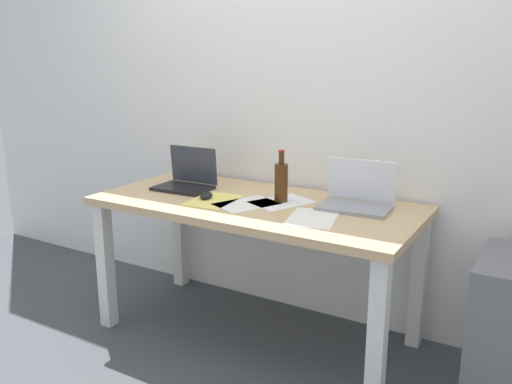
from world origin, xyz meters
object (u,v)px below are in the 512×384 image
desk (256,220)px  laptop_right (356,198)px  laptop_left (187,180)px  beer_bottle (281,181)px  computer_mouse (206,196)px

desk → laptop_right: laptop_right is taller
desk → laptop_left: 0.50m
laptop_left → beer_bottle: beer_bottle is taller
desk → beer_bottle: size_ratio=6.19×
desk → laptop_right: 0.52m
desk → beer_bottle: beer_bottle is taller
laptop_left → laptop_right: 0.96m
beer_bottle → computer_mouse: 0.40m
laptop_right → computer_mouse: 0.76m
desk → computer_mouse: 0.29m
laptop_left → beer_bottle: (0.58, 0.02, 0.06)m
desk → beer_bottle: 0.24m
computer_mouse → beer_bottle: bearing=4.3°
beer_bottle → computer_mouse: size_ratio=2.65×
desk → computer_mouse: computer_mouse is taller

